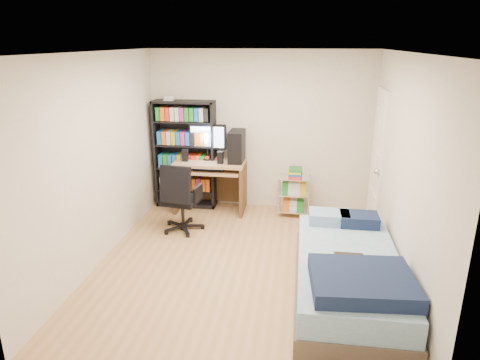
% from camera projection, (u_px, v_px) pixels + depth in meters
% --- Properties ---
extents(room, '(3.58, 4.08, 2.58)m').
position_uv_depth(room, '(243.00, 166.00, 4.88)').
color(room, tan).
rests_on(room, ground).
extents(media_shelf, '(0.97, 0.32, 1.80)m').
position_uv_depth(media_shelf, '(185.00, 153.00, 6.88)').
color(media_shelf, black).
rests_on(media_shelf, room).
extents(computer_desk, '(1.09, 0.63, 1.38)m').
position_uv_depth(computer_desk, '(218.00, 165.00, 6.75)').
color(computer_desk, tan).
rests_on(computer_desk, room).
extents(office_chair, '(0.68, 0.68, 1.01)m').
position_uv_depth(office_chair, '(181.00, 210.00, 6.08)').
color(office_chair, black).
rests_on(office_chair, room).
extents(wire_cart, '(0.49, 0.36, 0.77)m').
position_uv_depth(wire_cart, '(294.00, 185.00, 6.58)').
color(wire_cart, silver).
rests_on(wire_cart, room).
extents(bed, '(1.08, 2.16, 0.62)m').
position_uv_depth(bed, '(348.00, 275.00, 4.49)').
color(bed, brown).
rests_on(bed, room).
extents(door, '(0.12, 0.80, 2.00)m').
position_uv_depth(door, '(378.00, 162.00, 5.99)').
color(door, silver).
rests_on(door, room).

